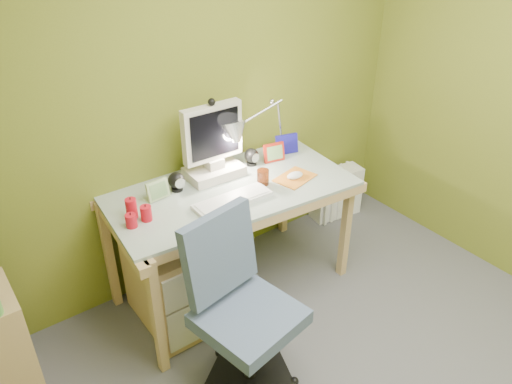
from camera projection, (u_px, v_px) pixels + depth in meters
wall_back at (197, 101)px, 3.00m from camera, size 3.20×0.01×2.40m
slope_ceiling at (155, 127)px, 1.05m from camera, size 1.10×3.20×1.10m
desk at (232, 240)px, 3.15m from camera, size 1.51×0.84×0.78m
monitor at (213, 141)px, 2.96m from camera, size 0.35×0.21×0.47m
speaker_left at (176, 182)px, 2.90m from camera, size 0.11×0.11×0.12m
speaker_right at (252, 157)px, 3.17m from camera, size 0.11×0.11×0.11m
keyboard at (233, 200)px, 2.81m from camera, size 0.46×0.16×0.02m
mousepad at (295, 178)px, 3.05m from camera, size 0.28×0.23×0.01m
mouse at (295, 175)px, 3.04m from camera, size 0.12×0.08×0.04m
amber_tumbler at (263, 177)px, 2.97m from camera, size 0.09×0.09×0.09m
candle_cluster at (135, 212)px, 2.63m from camera, size 0.17×0.15×0.11m
photo_frame_red at (274, 152)px, 3.22m from camera, size 0.14×0.05×0.12m
photo_frame_blue at (287, 144)px, 3.32m from camera, size 0.15×0.06×0.13m
photo_frame_green at (158, 190)px, 2.82m from camera, size 0.14×0.03×0.12m
desk_lamp at (273, 114)px, 3.16m from camera, size 0.56×0.25×0.59m
side_ledge at (2, 346)px, 2.49m from camera, size 0.24×0.38×0.66m
task_chair at (249, 316)px, 2.47m from camera, size 0.61×0.61×0.95m
radiator at (336, 193)px, 4.02m from camera, size 0.42×0.22×0.40m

